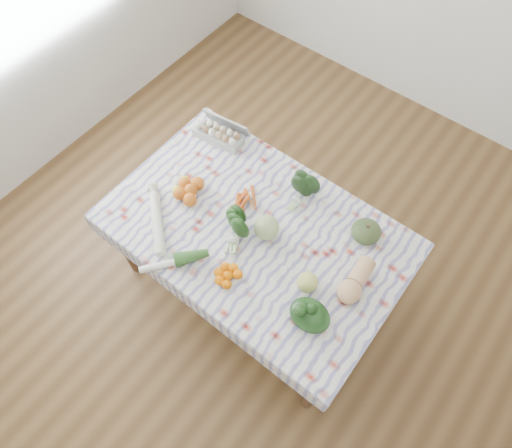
# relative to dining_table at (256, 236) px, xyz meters

# --- Properties ---
(ground) EXTENTS (4.50, 4.50, 0.00)m
(ground) POSITION_rel_dining_table_xyz_m (0.00, 0.00, -0.68)
(ground) COLOR brown
(ground) RESTS_ON ground
(dining_table) EXTENTS (1.60, 1.00, 0.75)m
(dining_table) POSITION_rel_dining_table_xyz_m (0.00, 0.00, 0.00)
(dining_table) COLOR brown
(dining_table) RESTS_ON ground
(tablecloth) EXTENTS (1.66, 1.06, 0.01)m
(tablecloth) POSITION_rel_dining_table_xyz_m (0.00, 0.00, 0.08)
(tablecloth) COLOR white
(tablecloth) RESTS_ON dining_table
(egg_carton) EXTENTS (0.33, 0.17, 0.09)m
(egg_carton) POSITION_rel_dining_table_xyz_m (-0.59, 0.37, 0.13)
(egg_carton) COLOR #B1B1AB
(egg_carton) RESTS_ON tablecloth
(carrot_bunch) EXTENTS (0.24, 0.23, 0.03)m
(carrot_bunch) POSITION_rel_dining_table_xyz_m (-0.15, 0.10, 0.10)
(carrot_bunch) COLOR #DD5E19
(carrot_bunch) RESTS_ON tablecloth
(kale_bunch) EXTENTS (0.16, 0.14, 0.14)m
(kale_bunch) POSITION_rel_dining_table_xyz_m (0.08, 0.32, 0.15)
(kale_bunch) COLOR #1B3315
(kale_bunch) RESTS_ON tablecloth
(kabocha_squash) EXTENTS (0.18, 0.18, 0.11)m
(kabocha_squash) POSITION_rel_dining_table_xyz_m (0.50, 0.33, 0.14)
(kabocha_squash) COLOR #3F5229
(kabocha_squash) RESTS_ON tablecloth
(cabbage) EXTENTS (0.18, 0.18, 0.14)m
(cabbage) POSITION_rel_dining_table_xyz_m (0.06, 0.01, 0.15)
(cabbage) COLOR #A8BD76
(cabbage) RESTS_ON tablecloth
(butternut_squash) EXTENTS (0.14, 0.28, 0.12)m
(butternut_squash) POSITION_rel_dining_table_xyz_m (0.61, 0.05, 0.15)
(butternut_squash) COLOR tan
(butternut_squash) RESTS_ON tablecloth
(orange_cluster) EXTENTS (0.32, 0.32, 0.08)m
(orange_cluster) POSITION_rel_dining_table_xyz_m (-0.44, -0.05, 0.13)
(orange_cluster) COLOR orange
(orange_cluster) RESTS_ON tablecloth
(broccoli) EXTENTS (0.22, 0.22, 0.12)m
(broccoli) POSITION_rel_dining_table_xyz_m (-0.07, -0.11, 0.14)
(broccoli) COLOR #1E4317
(broccoli) RESTS_ON tablecloth
(mandarin_cluster) EXTENTS (0.19, 0.19, 0.05)m
(mandarin_cluster) POSITION_rel_dining_table_xyz_m (0.06, -0.32, 0.11)
(mandarin_cluster) COLOR #FF7500
(mandarin_cluster) RESTS_ON tablecloth
(grapefruit) EXTENTS (0.14, 0.14, 0.11)m
(grapefruit) POSITION_rel_dining_table_xyz_m (0.42, -0.11, 0.14)
(grapefruit) COLOR #C9CC5E
(grapefruit) RESTS_ON tablecloth
(spinach_bag) EXTENTS (0.24, 0.21, 0.09)m
(spinach_bag) POSITION_rel_dining_table_xyz_m (0.53, -0.24, 0.13)
(spinach_bag) COLOR black
(spinach_bag) RESTS_ON tablecloth
(daikon) EXTENTS (0.35, 0.31, 0.06)m
(daikon) POSITION_rel_dining_table_xyz_m (-0.45, -0.32, 0.11)
(daikon) COLOR silver
(daikon) RESTS_ON tablecloth
(leek) EXTENTS (0.25, 0.31, 0.04)m
(leek) POSITION_rel_dining_table_xyz_m (-0.21, -0.44, 0.10)
(leek) COLOR white
(leek) RESTS_ON tablecloth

